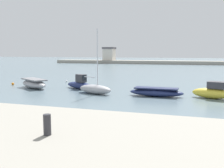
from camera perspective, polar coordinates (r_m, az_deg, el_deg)
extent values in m
plane|color=slate|center=(17.28, -12.45, -7.53)|extent=(400.00, 400.00, 0.00)
cylinder|color=#2D2D33|center=(8.40, -14.13, -8.72)|extent=(0.24, 0.24, 0.66)
ellipsoid|color=#9E9EA3|center=(32.59, -16.87, 0.00)|extent=(5.40, 4.35, 0.98)
cube|color=slate|center=(32.53, -16.90, 0.98)|extent=(4.36, 3.55, 0.15)
ellipsoid|color=navy|center=(30.90, -7.18, -0.29)|extent=(4.44, 3.09, 0.80)
cube|color=#333338|center=(30.58, -6.86, 1.26)|extent=(1.43, 1.20, 0.92)
cube|color=black|center=(30.09, -6.13, 1.35)|extent=(0.37, 0.62, 0.64)
ellipsoid|color=#9E9EA3|center=(26.98, -3.75, -1.16)|extent=(4.36, 2.80, 0.94)
cylinder|color=silver|center=(26.49, -3.26, 5.95)|extent=(0.10, 0.10, 5.74)
cylinder|color=#B7B7BC|center=(27.34, -4.96, 1.56)|extent=(1.44, 0.59, 0.08)
ellipsoid|color=navy|center=(25.71, 9.75, -1.88)|extent=(5.27, 1.65, 0.74)
cube|color=#161E41|center=(25.65, 9.76, -0.93)|extent=(4.22, 1.38, 0.12)
ellipsoid|color=yellow|center=(25.93, 21.20, -1.91)|extent=(3.88, 2.32, 0.97)
cube|color=#333338|center=(25.75, 22.06, -0.20)|extent=(1.72, 1.45, 0.63)
sphere|color=white|center=(38.22, -10.02, 0.64)|extent=(0.27, 0.27, 0.27)
sphere|color=orange|center=(36.43, -21.08, 0.03)|extent=(0.35, 0.35, 0.35)
sphere|color=red|center=(16.48, 14.52, -7.79)|extent=(0.28, 0.28, 0.28)
cube|color=#9E998C|center=(98.71, 12.88, 4.67)|extent=(91.06, 7.82, 1.25)
cube|color=beige|center=(103.29, -0.63, 6.52)|extent=(4.07, 4.52, 4.45)
cube|color=#565156|center=(103.31, -0.63, 7.95)|extent=(4.48, 4.98, 0.70)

